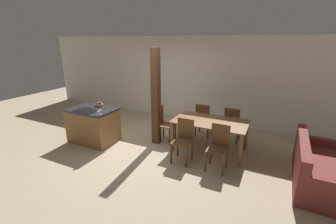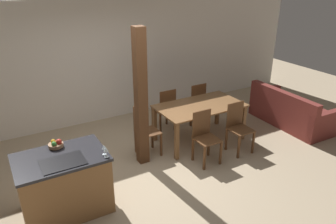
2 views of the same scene
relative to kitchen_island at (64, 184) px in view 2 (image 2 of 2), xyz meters
The scene contains 14 objects.
ground_plane 1.45m from the kitchen_island, 11.10° to the left, with size 16.00×16.00×0.00m, color tan.
wall_back 3.25m from the kitchen_island, 64.25° to the left, with size 11.20×0.08×2.70m.
kitchen_island is the anchor object (origin of this frame).
fruit_bowl 0.57m from the kitchen_island, 86.56° to the left, with size 0.21×0.21×0.12m.
wine_glass_near 0.85m from the kitchen_island, 32.51° to the right, with size 0.06×0.06×0.15m.
wine_glass_middle 0.82m from the kitchen_island, 26.34° to the right, with size 0.06×0.06×0.15m.
dining_table 3.01m from the kitchen_island, 15.88° to the left, with size 1.71×0.98×0.76m.
dining_chair_near_left 2.51m from the kitchen_island, ahead, with size 0.40×0.40×0.95m.
dining_chair_near_right 3.28m from the kitchen_island, ahead, with size 0.40×0.40×0.95m.
dining_chair_far_left 2.94m from the kitchen_island, 31.51° to the left, with size 0.40×0.40×0.95m.
dining_chair_far_right 3.62m from the kitchen_island, 25.11° to the left, with size 0.40×0.40×0.95m.
dining_chair_head_end 1.85m from the kitchen_island, 26.37° to the left, with size 0.40×0.40×0.95m.
couch 5.10m from the kitchen_island, ahead, with size 0.90×1.86×0.83m.
timber_post 1.83m from the kitchen_island, 22.88° to the left, with size 0.18×0.18×2.42m.
Camera 2 is at (-2.00, -4.29, 3.20)m, focal length 35.00 mm.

